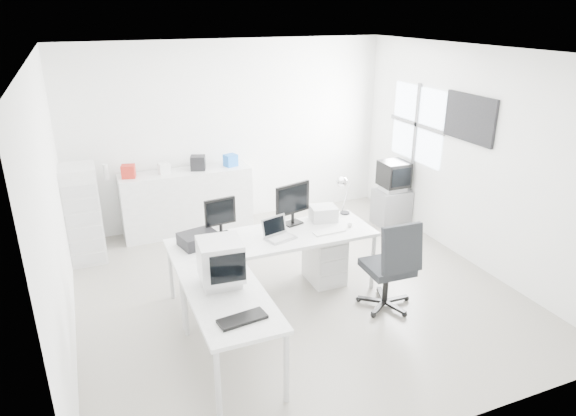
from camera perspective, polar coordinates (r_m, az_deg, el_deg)
name	(u,v)px	position (r m, az deg, el deg)	size (l,w,h in m)	color
floor	(294,289)	(6.36, 0.69, -9.03)	(5.00, 5.00, 0.01)	beige
ceiling	(295,51)	(5.49, 0.83, 17.01)	(5.00, 5.00, 0.01)	white
back_wall	(231,134)	(8.05, -6.31, 8.23)	(5.00, 0.02, 2.80)	white
left_wall	(53,213)	(5.37, -24.61, -0.47)	(0.02, 5.00, 2.80)	white
right_wall	(472,158)	(7.10, 19.75, 5.28)	(0.02, 5.00, 2.80)	white
window	(417,124)	(7.94, 14.12, 9.01)	(0.02, 1.20, 1.10)	white
wall_picture	(470,118)	(7.04, 19.54, 9.39)	(0.04, 0.90, 0.60)	black
main_desk	(274,265)	(6.11, -1.62, -6.35)	(2.40, 0.80, 0.75)	silver
side_desk	(231,332)	(5.00, -6.38, -13.51)	(0.70, 1.40, 0.75)	silver
drawer_pedestal	(325,259)	(6.44, 4.08, -5.62)	(0.40, 0.50, 0.60)	silver
inkjet_printer	(198,239)	(5.79, -9.92, -3.42)	(0.40, 0.31, 0.14)	black
lcd_monitor_small	(220,217)	(5.92, -7.52, -0.99)	(0.37, 0.21, 0.46)	black
lcd_monitor_large	(293,204)	(6.18, 0.52, 0.42)	(0.49, 0.20, 0.51)	black
laptop	(280,229)	(5.83, -0.86, -2.39)	(0.36, 0.37, 0.24)	#B7B7BA
white_keyboard	(329,232)	(6.06, 4.61, -2.64)	(0.39, 0.12, 0.02)	silver
white_mouse	(350,225)	(6.22, 6.87, -1.85)	(0.06, 0.06, 0.06)	silver
laser_printer	(323,213)	(6.37, 3.94, -0.58)	(0.31, 0.27, 0.18)	#B8B8B8
desk_lamp	(346,195)	(6.54, 6.43, 1.43)	(0.17, 0.17, 0.50)	silver
crt_monitor	(221,264)	(4.89, -7.50, -6.15)	(0.39, 0.39, 0.45)	#B7B7BA
black_keyboard	(242,319)	(4.46, -5.10, -12.18)	(0.42, 0.17, 0.03)	black
office_chair	(387,263)	(5.88, 10.99, -6.01)	(0.64, 0.64, 1.11)	#25272A
tv_cabinet	(391,207)	(8.25, 11.40, 0.11)	(0.51, 0.42, 0.56)	slate
crt_tv	(394,177)	(8.09, 11.66, 3.45)	(0.50, 0.48, 0.45)	black
sideboard	(187,202)	(7.89, -11.11, 0.70)	(1.93, 0.48, 0.96)	silver
clutter_box_a	(128,171)	(7.61, -17.31, 3.91)	(0.18, 0.16, 0.18)	#AD2218
clutter_box_b	(164,168)	(7.67, -13.60, 4.30)	(0.16, 0.13, 0.16)	silver
clutter_box_c	(198,163)	(7.75, -9.97, 4.97)	(0.21, 0.19, 0.21)	black
clutter_box_d	(231,160)	(7.87, -6.40, 5.29)	(0.18, 0.16, 0.18)	blue
clutter_bottle	(106,172)	(7.63, -19.59, 3.81)	(0.07, 0.07, 0.22)	silver
filing_cabinet	(83,214)	(7.34, -21.85, -0.63)	(0.46, 0.55, 1.32)	silver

